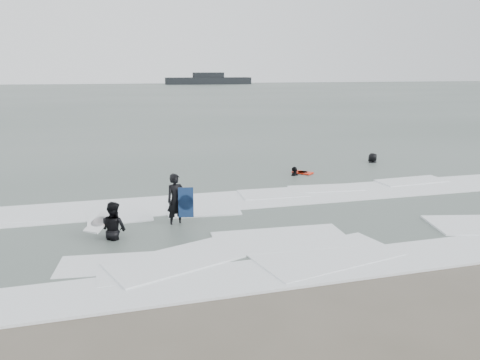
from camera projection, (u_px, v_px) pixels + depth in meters
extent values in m
plane|color=brown|center=(289.00, 262.00, 12.39)|extent=(320.00, 320.00, 0.00)
plane|color=#47544C|center=(137.00, 96.00, 87.57)|extent=(320.00, 320.00, 0.00)
imported|color=black|center=(177.00, 226.00, 15.30)|extent=(0.74, 0.60, 1.76)
imported|color=black|center=(115.00, 240.00, 14.04)|extent=(1.06, 1.06, 1.73)
imported|color=black|center=(295.00, 176.00, 22.33)|extent=(1.02, 0.82, 1.62)
imported|color=black|center=(372.00, 163.00, 25.41)|extent=(0.97, 0.80, 1.72)
cube|color=white|center=(297.00, 270.00, 11.81)|extent=(30.03, 2.32, 0.07)
cube|color=white|center=(233.00, 201.00, 18.02)|extent=(30.00, 2.60, 0.09)
cube|color=black|center=(208.00, 81.00, 156.63)|extent=(28.50, 5.09, 2.24)
cube|color=black|center=(208.00, 75.00, 156.19)|extent=(10.18, 3.05, 1.63)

